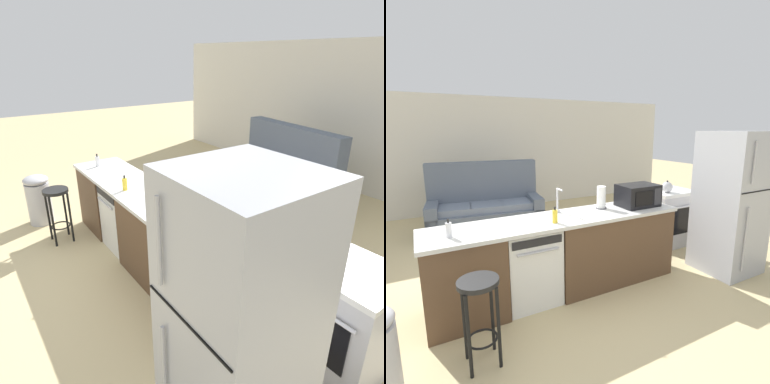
# 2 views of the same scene
# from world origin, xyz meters

# --- Properties ---
(ground_plane) EXTENTS (24.00, 24.00, 0.00)m
(ground_plane) POSITION_xyz_m (0.00, 0.00, 0.00)
(ground_plane) COLOR tan
(wall_back) EXTENTS (10.00, 0.06, 2.60)m
(wall_back) POSITION_xyz_m (0.30, 4.20, 1.30)
(wall_back) COLOR silver
(wall_back) RESTS_ON ground_plane
(kitchen_counter) EXTENTS (2.94, 0.66, 0.90)m
(kitchen_counter) POSITION_xyz_m (0.24, 0.00, 0.42)
(kitchen_counter) COLOR brown
(kitchen_counter) RESTS_ON ground_plane
(dishwasher) EXTENTS (0.58, 0.61, 0.84)m
(dishwasher) POSITION_xyz_m (-0.25, -0.00, 0.42)
(dishwasher) COLOR white
(dishwasher) RESTS_ON ground_plane
(stove_range) EXTENTS (0.76, 0.68, 0.90)m
(stove_range) POSITION_xyz_m (2.35, 0.55, 0.45)
(stove_range) COLOR #B7B7BC
(stove_range) RESTS_ON ground_plane
(refrigerator) EXTENTS (0.72, 0.73, 1.85)m
(refrigerator) POSITION_xyz_m (2.35, -0.55, 0.93)
(refrigerator) COLOR #A8AAB2
(refrigerator) RESTS_ON ground_plane
(microwave) EXTENTS (0.50, 0.37, 0.28)m
(microwave) POSITION_xyz_m (1.24, -0.00, 1.04)
(microwave) COLOR black
(microwave) RESTS_ON kitchen_counter
(sink_faucet) EXTENTS (0.07, 0.18, 0.30)m
(sink_faucet) POSITION_xyz_m (0.20, 0.19, 1.03)
(sink_faucet) COLOR silver
(sink_faucet) RESTS_ON kitchen_counter
(paper_towel_roll) EXTENTS (0.14, 0.14, 0.28)m
(paper_towel_roll) POSITION_xyz_m (0.76, 0.12, 1.04)
(paper_towel_roll) COLOR #4C4C51
(paper_towel_roll) RESTS_ON kitchen_counter
(soap_bottle) EXTENTS (0.06, 0.06, 0.18)m
(soap_bottle) POSITION_xyz_m (0.01, -0.15, 0.97)
(soap_bottle) COLOR yellow
(soap_bottle) RESTS_ON kitchen_counter
(dish_soap_bottle) EXTENTS (0.06, 0.06, 0.18)m
(dish_soap_bottle) POSITION_xyz_m (-1.03, -0.07, 0.97)
(dish_soap_bottle) COLOR silver
(dish_soap_bottle) RESTS_ON kitchen_counter
(kettle) EXTENTS (0.21, 0.17, 0.19)m
(kettle) POSITION_xyz_m (2.18, 0.42, 0.99)
(kettle) COLOR #B2B2B7
(kettle) RESTS_ON stove_range
(bar_stool) EXTENTS (0.32, 0.32, 0.74)m
(bar_stool) POSITION_xyz_m (-0.90, -0.71, 0.54)
(bar_stool) COLOR black
(bar_stool) RESTS_ON ground_plane
(trash_bin) EXTENTS (0.35, 0.35, 0.74)m
(trash_bin) POSITION_xyz_m (-1.63, -0.80, 0.38)
(trash_bin) COLOR #B7B7BC
(trash_bin) RESTS_ON ground_plane
(couch) EXTENTS (2.09, 1.14, 1.27)m
(couch) POSITION_xyz_m (-0.15, 2.70, 0.39)
(couch) COLOR #515B6B
(couch) RESTS_ON ground_plane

